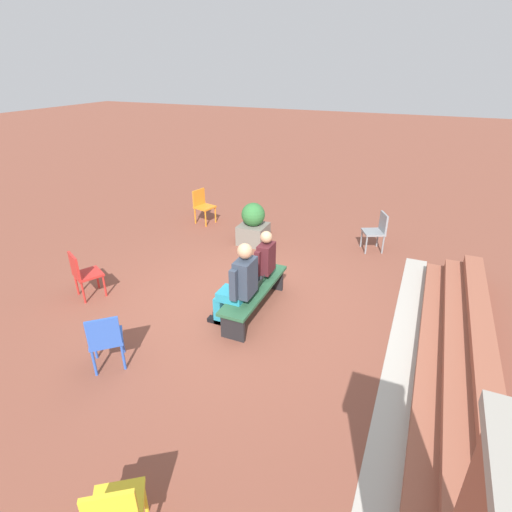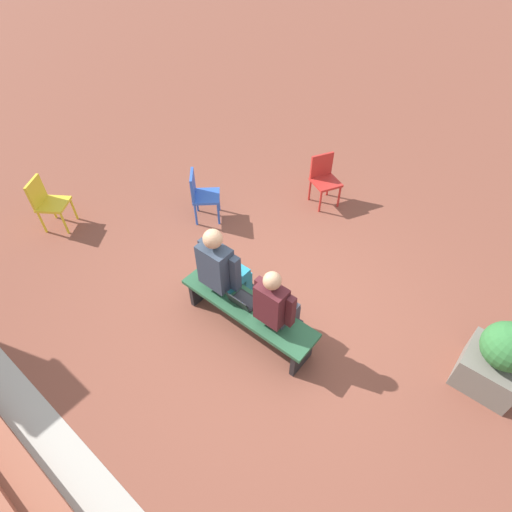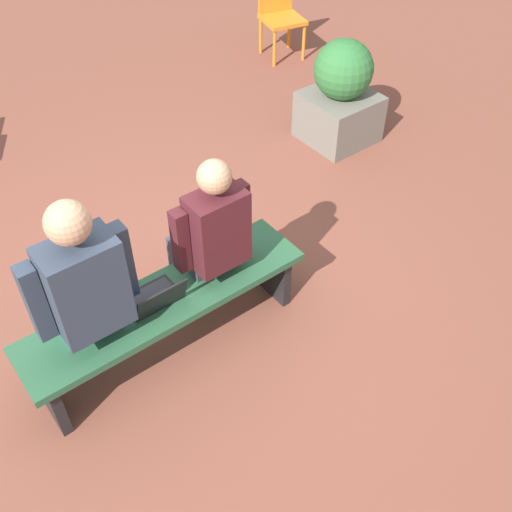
% 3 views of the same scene
% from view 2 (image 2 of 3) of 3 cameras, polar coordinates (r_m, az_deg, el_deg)
% --- Properties ---
extents(ground_plane, '(60.00, 60.00, 0.00)m').
position_cam_2_polar(ground_plane, '(5.24, 1.55, -8.26)').
color(ground_plane, brown).
extents(concrete_strip, '(6.14, 0.40, 0.01)m').
position_cam_2_polar(concrete_strip, '(4.60, -22.79, -28.06)').
color(concrete_strip, '#A8A399').
rests_on(concrete_strip, ground).
extents(bench, '(1.80, 0.44, 0.45)m').
position_cam_2_polar(bench, '(4.82, -1.20, -7.83)').
color(bench, '#285638').
rests_on(bench, ground).
extents(person_student, '(0.50, 0.64, 1.28)m').
position_cam_2_polar(person_student, '(4.45, 2.95, -7.05)').
color(person_student, '#383842').
rests_on(person_student, ground).
extents(person_adult, '(0.58, 0.73, 1.40)m').
position_cam_2_polar(person_adult, '(4.76, -4.78, -1.77)').
color(person_adult, teal).
rests_on(person_adult, ground).
extents(laptop, '(0.32, 0.29, 0.21)m').
position_cam_2_polar(laptop, '(4.73, -1.94, -6.43)').
color(laptop, black).
rests_on(laptop, bench).
extents(plastic_chair_far_left, '(0.59, 0.59, 0.84)m').
position_cam_2_polar(plastic_chair_far_left, '(6.41, -7.86, 8.87)').
color(plastic_chair_far_left, '#2D56B7').
rests_on(plastic_chair_far_left, ground).
extents(plastic_chair_mid_courtyard, '(0.58, 0.58, 0.84)m').
position_cam_2_polar(plastic_chair_mid_courtyard, '(6.98, -27.69, 6.99)').
color(plastic_chair_mid_courtyard, gold).
rests_on(plastic_chair_mid_courtyard, ground).
extents(plastic_chair_foreground, '(0.57, 0.57, 0.84)m').
position_cam_2_polar(plastic_chair_foreground, '(6.83, 9.68, 11.09)').
color(plastic_chair_foreground, red).
rests_on(plastic_chair_foreground, ground).
extents(planter, '(0.60, 0.60, 0.94)m').
position_cam_2_polar(planter, '(5.05, 31.28, -12.50)').
color(planter, '#6B665B').
rests_on(planter, ground).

